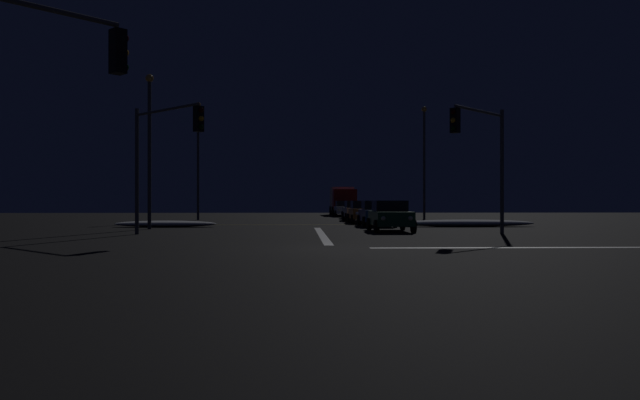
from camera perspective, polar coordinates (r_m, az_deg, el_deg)
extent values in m
cube|color=black|center=(19.88, 1.03, -4.69)|extent=(120.00, 120.00, 0.10)
cube|color=white|center=(28.00, 0.16, -3.25)|extent=(0.35, 13.95, 0.01)
cube|color=yellow|center=(39.58, -0.47, -2.33)|extent=(22.00, 0.15, 0.01)
cube|color=white|center=(21.91, 23.18, -4.12)|extent=(13.95, 0.40, 0.01)
ellipsoid|color=white|center=(37.07, -14.31, -2.19)|extent=(6.02, 1.50, 0.38)
ellipsoid|color=white|center=(37.47, 13.50, -2.13)|extent=(8.39, 1.50, 0.43)
cube|color=#14512D|center=(31.09, 6.61, -1.71)|extent=(1.80, 4.20, 0.70)
cube|color=black|center=(31.28, 6.55, -0.55)|extent=(1.60, 2.00, 0.55)
cylinder|color=black|center=(29.73, 8.77, -2.46)|extent=(0.22, 0.64, 0.64)
cylinder|color=black|center=(29.45, 5.33, -2.48)|extent=(0.22, 0.64, 0.64)
cylinder|color=black|center=(32.78, 7.76, -2.24)|extent=(0.22, 0.64, 0.64)
cylinder|color=black|center=(32.52, 4.63, -2.25)|extent=(0.22, 0.64, 0.64)
sphere|color=#F9EFC6|center=(29.11, 8.50, -1.72)|extent=(0.22, 0.22, 0.22)
sphere|color=#F9EFC6|center=(28.90, 5.96, -1.73)|extent=(0.22, 0.22, 0.22)
cube|color=navy|center=(37.19, 5.32, -1.44)|extent=(1.80, 4.20, 0.70)
cube|color=black|center=(37.38, 5.28, -0.48)|extent=(1.60, 2.00, 0.55)
cylinder|color=black|center=(35.80, 7.07, -2.06)|extent=(0.22, 0.64, 0.64)
cylinder|color=black|center=(35.56, 4.20, -2.07)|extent=(0.22, 0.64, 0.64)
cylinder|color=black|center=(38.86, 6.35, -1.90)|extent=(0.22, 0.64, 0.64)
cylinder|color=black|center=(38.64, 3.71, -1.91)|extent=(0.22, 0.64, 0.64)
sphere|color=#F9EFC6|center=(35.18, 6.81, -1.44)|extent=(0.22, 0.22, 0.22)
sphere|color=#F9EFC6|center=(35.01, 4.71, -1.45)|extent=(0.22, 0.22, 0.22)
cube|color=#C66014|center=(42.41, 4.10, -1.28)|extent=(1.80, 4.20, 0.70)
cube|color=black|center=(42.60, 4.08, -0.43)|extent=(1.60, 2.00, 0.55)
cylinder|color=black|center=(40.99, 5.59, -1.81)|extent=(0.22, 0.64, 0.64)
cylinder|color=black|center=(40.79, 3.08, -1.82)|extent=(0.22, 0.64, 0.64)
cylinder|color=black|center=(44.06, 5.06, -1.69)|extent=(0.22, 0.64, 0.64)
cylinder|color=black|center=(43.88, 2.72, -1.70)|extent=(0.22, 0.64, 0.64)
sphere|color=#F9EFC6|center=(40.38, 5.34, -1.27)|extent=(0.22, 0.22, 0.22)
sphere|color=#F9EFC6|center=(40.23, 3.50, -1.27)|extent=(0.22, 0.22, 0.22)
cube|color=#B7B7BC|center=(47.60, 3.44, -1.15)|extent=(1.80, 4.20, 0.70)
cube|color=black|center=(47.79, 3.41, -0.40)|extent=(1.60, 2.00, 0.55)
cylinder|color=black|center=(46.16, 4.73, -1.62)|extent=(0.22, 0.64, 0.64)
cylinder|color=black|center=(45.98, 2.50, -1.63)|extent=(0.22, 0.64, 0.64)
cylinder|color=black|center=(49.24, 4.31, -1.52)|extent=(0.22, 0.64, 0.64)
cylinder|color=black|center=(49.07, 2.22, -1.53)|extent=(0.22, 0.64, 0.64)
sphere|color=#F9EFC6|center=(45.55, 4.50, -1.14)|extent=(0.22, 0.22, 0.22)
sphere|color=#F9EFC6|center=(45.42, 2.87, -1.14)|extent=(0.22, 0.22, 0.22)
cube|color=slate|center=(53.38, 3.23, -1.04)|extent=(1.80, 4.20, 0.70)
cube|color=black|center=(53.57, 3.21, -0.37)|extent=(1.60, 2.00, 0.55)
cylinder|color=black|center=(51.93, 4.38, -1.45)|extent=(0.22, 0.64, 0.64)
cylinder|color=black|center=(51.77, 2.39, -1.46)|extent=(0.22, 0.64, 0.64)
cylinder|color=black|center=(55.01, 4.02, -1.38)|extent=(0.22, 0.64, 0.64)
cylinder|color=black|center=(54.86, 2.15, -1.38)|extent=(0.22, 0.64, 0.64)
sphere|color=#F9EFC6|center=(51.33, 4.17, -1.02)|extent=(0.22, 0.22, 0.22)
sphere|color=#F9EFC6|center=(51.21, 2.72, -1.02)|extent=(0.22, 0.22, 0.22)
cube|color=silver|center=(59.90, 2.30, -0.94)|extent=(1.80, 4.20, 0.70)
cube|color=black|center=(60.09, 2.29, -0.34)|extent=(1.60, 2.00, 0.55)
cylinder|color=black|center=(58.44, 3.29, -1.30)|extent=(0.22, 0.64, 0.64)
cylinder|color=black|center=(58.30, 1.53, -1.30)|extent=(0.22, 0.64, 0.64)
cylinder|color=black|center=(61.52, 3.03, -1.24)|extent=(0.22, 0.64, 0.64)
cylinder|color=black|center=(61.39, 1.35, -1.24)|extent=(0.22, 0.64, 0.64)
sphere|color=#F9EFC6|center=(57.84, 3.10, -0.92)|extent=(0.22, 0.22, 0.22)
sphere|color=#F9EFC6|center=(57.74, 1.81, -0.92)|extent=(0.22, 0.22, 0.22)
cube|color=red|center=(63.56, 2.34, -0.02)|extent=(2.40, 2.20, 2.30)
cube|color=silver|center=(68.04, 2.06, 0.10)|extent=(2.40, 5.00, 2.60)
cylinder|color=black|center=(64.26, 3.37, -1.05)|extent=(0.28, 0.96, 0.96)
cylinder|color=black|center=(64.08, 1.23, -1.05)|extent=(0.28, 0.96, 0.96)
cylinder|color=black|center=(68.94, 3.00, -0.99)|extent=(0.28, 0.96, 0.96)
cylinder|color=black|center=(68.78, 1.01, -0.99)|extent=(0.28, 0.96, 0.96)
sphere|color=#F9EFC6|center=(62.48, 3.20, -0.57)|extent=(0.26, 0.26, 0.26)
sphere|color=#F9EFC6|center=(62.35, 1.64, -0.57)|extent=(0.26, 0.26, 0.26)
cylinder|color=#4C4C51|center=(14.74, -26.61, 16.30)|extent=(3.32, 3.32, 0.12)
cube|color=black|center=(15.49, -18.45, 13.08)|extent=(0.46, 0.46, 1.05)
sphere|color=black|center=(15.65, -17.92, 14.25)|extent=(0.22, 0.22, 0.22)
sphere|color=orange|center=(15.57, -17.92, 13.02)|extent=(0.22, 0.22, 0.22)
sphere|color=black|center=(15.50, -17.92, 11.78)|extent=(0.22, 0.22, 0.22)
cylinder|color=#4C4C51|center=(29.95, 16.73, 2.56)|extent=(0.18, 0.18, 5.86)
cylinder|color=#4C4C51|center=(28.30, 14.79, 8.07)|extent=(3.11, 3.11, 0.12)
cube|color=black|center=(26.37, 12.57, 7.30)|extent=(0.46, 0.46, 1.05)
sphere|color=black|center=(26.28, 12.39, 8.09)|extent=(0.22, 0.22, 0.22)
sphere|color=orange|center=(26.24, 12.39, 7.34)|extent=(0.22, 0.22, 0.22)
sphere|color=black|center=(26.19, 12.40, 6.59)|extent=(0.22, 0.22, 0.22)
cylinder|color=#4C4C51|center=(29.35, -16.82, 2.58)|extent=(0.18, 0.18, 5.83)
cylinder|color=#4C4C51|center=(27.56, -14.28, 8.22)|extent=(3.48, 3.48, 0.12)
cube|color=black|center=(25.50, -11.34, 7.48)|extent=(0.46, 0.46, 1.05)
sphere|color=black|center=(25.42, -11.13, 8.29)|extent=(0.22, 0.22, 0.22)
sphere|color=orange|center=(25.37, -11.13, 7.52)|extent=(0.22, 0.22, 0.22)
sphere|color=black|center=(25.33, -11.13, 6.74)|extent=(0.22, 0.22, 0.22)
cylinder|color=#424247|center=(50.31, -11.38, 3.38)|extent=(0.20, 0.20, 9.19)
sphere|color=#F9AD47|center=(50.82, -11.38, 8.76)|extent=(0.44, 0.44, 0.44)
cylinder|color=#424247|center=(34.62, -15.73, 4.06)|extent=(0.20, 0.20, 8.11)
sphere|color=#F9AD47|center=(35.18, -15.73, 10.96)|extent=(0.44, 0.44, 0.44)
cylinder|color=#424247|center=(50.68, 9.77, 3.20)|extent=(0.20, 0.20, 8.93)
sphere|color=#F9AD47|center=(51.16, 9.76, 8.40)|extent=(0.44, 0.44, 0.44)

